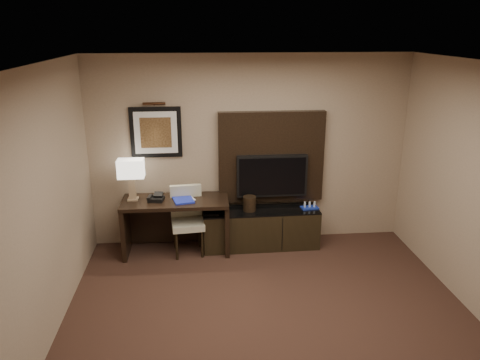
{
  "coord_description": "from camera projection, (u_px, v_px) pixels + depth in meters",
  "views": [
    {
      "loc": [
        -0.73,
        -3.89,
        3.03
      ],
      "look_at": [
        -0.2,
        1.8,
        1.15
      ],
      "focal_mm": 35.0,
      "sensor_mm": 36.0,
      "label": 1
    }
  ],
  "objects": [
    {
      "name": "table_lamp",
      "position": [
        132.0,
        179.0,
        6.31
      ],
      "size": [
        0.4,
        0.28,
        0.59
      ],
      "primitive_type": null,
      "rotation": [
        0.0,
        0.0,
        -0.22
      ],
      "color": "tan",
      "rests_on": "desk"
    },
    {
      "name": "tv_wall_panel",
      "position": [
        271.0,
        157.0,
        6.63
      ],
      "size": [
        1.5,
        0.12,
        1.3
      ],
      "primitive_type": "cube",
      "color": "black",
      "rests_on": "wall_back"
    },
    {
      "name": "wall_back",
      "position": [
        250.0,
        151.0,
        6.63
      ],
      "size": [
        4.5,
        0.01,
        2.7
      ],
      "primitive_type": "cube",
      "color": "gray",
      "rests_on": "floor"
    },
    {
      "name": "desk",
      "position": [
        176.0,
        226.0,
        6.51
      ],
      "size": [
        1.46,
        0.64,
        0.78
      ],
      "primitive_type": "cube",
      "rotation": [
        0.0,
        0.0,
        -0.01
      ],
      "color": "black",
      "rests_on": "floor"
    },
    {
      "name": "artwork",
      "position": [
        156.0,
        132.0,
        6.4
      ],
      "size": [
        0.7,
        0.04,
        0.7
      ],
      "primitive_type": "cube",
      "color": "black",
      "rests_on": "wall_back"
    },
    {
      "name": "blue_folder",
      "position": [
        183.0,
        199.0,
        6.37
      ],
      "size": [
        0.33,
        0.39,
        0.02
      ],
      "primitive_type": "cube",
      "rotation": [
        0.0,
        0.0,
        0.22
      ],
      "color": "#1B2BB2",
      "rests_on": "desk"
    },
    {
      "name": "floor",
      "position": [
        277.0,
        344.0,
        4.69
      ],
      "size": [
        4.5,
        5.0,
        0.01
      ],
      "primitive_type": "cube",
      "color": "#311D16",
      "rests_on": "ground"
    },
    {
      "name": "ice_bucket",
      "position": [
        249.0,
        203.0,
        6.56
      ],
      "size": [
        0.23,
        0.23,
        0.21
      ],
      "primitive_type": "cylinder",
      "rotation": [
        0.0,
        0.0,
        0.3
      ],
      "color": "black",
      "rests_on": "credenza"
    },
    {
      "name": "picture_light",
      "position": [
        154.0,
        104.0,
        6.24
      ],
      "size": [
        0.04,
        0.04,
        0.3
      ],
      "primitive_type": "cylinder",
      "color": "#3F2314",
      "rests_on": "wall_back"
    },
    {
      "name": "ceiling",
      "position": [
        285.0,
        69.0,
        3.85
      ],
      "size": [
        4.5,
        5.0,
        0.01
      ],
      "primitive_type": "cube",
      "color": "silver",
      "rests_on": "wall_back"
    },
    {
      "name": "desk_phone",
      "position": [
        156.0,
        197.0,
        6.34
      ],
      "size": [
        0.23,
        0.21,
        0.1
      ],
      "primitive_type": null,
      "rotation": [
        0.0,
        0.0,
        -0.18
      ],
      "color": "black",
      "rests_on": "desk"
    },
    {
      "name": "credenza",
      "position": [
        261.0,
        228.0,
        6.7
      ],
      "size": [
        1.64,
        0.48,
        0.56
      ],
      "primitive_type": "cube",
      "rotation": [
        0.0,
        0.0,
        0.02
      ],
      "color": "black",
      "rests_on": "floor"
    },
    {
      "name": "minibar_tray",
      "position": [
        310.0,
        205.0,
        6.65
      ],
      "size": [
        0.26,
        0.17,
        0.09
      ],
      "primitive_type": null,
      "rotation": [
        0.0,
        0.0,
        0.14
      ],
      "color": "#172D99",
      "rests_on": "credenza"
    },
    {
      "name": "tv",
      "position": [
        272.0,
        176.0,
        6.61
      ],
      "size": [
        1.0,
        0.08,
        0.6
      ],
      "primitive_type": "cube",
      "color": "black",
      "rests_on": "tv_wall_panel"
    },
    {
      "name": "desk_chair",
      "position": [
        188.0,
        223.0,
        6.44
      ],
      "size": [
        0.48,
        0.54,
        0.9
      ],
      "primitive_type": null,
      "rotation": [
        0.0,
        0.0,
        0.1
      ],
      "color": "beige",
      "rests_on": "floor"
    },
    {
      "name": "wall_left",
      "position": [
        26.0,
        229.0,
        4.07
      ],
      "size": [
        0.01,
        5.0,
        2.7
      ],
      "primitive_type": "cube",
      "color": "gray",
      "rests_on": "floor"
    },
    {
      "name": "book",
      "position": [
        181.0,
        193.0,
        6.32
      ],
      "size": [
        0.16,
        0.08,
        0.23
      ],
      "primitive_type": "imported",
      "rotation": [
        0.0,
        0.0,
        0.39
      ],
      "color": "#9F927D",
      "rests_on": "desk"
    }
  ]
}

